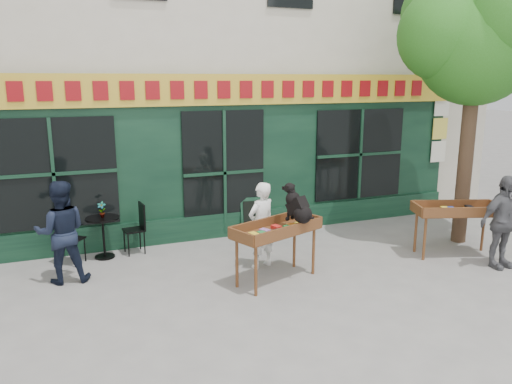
{
  "coord_description": "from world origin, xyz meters",
  "views": [
    {
      "loc": [
        -3.05,
        -7.15,
        3.2
      ],
      "look_at": [
        -0.03,
        0.5,
        1.33
      ],
      "focal_mm": 35.0,
      "sensor_mm": 36.0,
      "label": 1
    }
  ],
  "objects_px": {
    "book_cart_right": "(457,212)",
    "man_left": "(61,232)",
    "bistro_table": "(103,229)",
    "dog": "(298,202)",
    "woman": "(261,225)",
    "man_right": "(502,222)",
    "book_cart_center": "(277,232)"
  },
  "relations": [
    {
      "from": "book_cart_right",
      "to": "book_cart_center",
      "type": "bearing_deg",
      "value": -163.4
    },
    {
      "from": "man_right",
      "to": "man_left",
      "type": "height_order",
      "value": "man_left"
    },
    {
      "from": "man_right",
      "to": "woman",
      "type": "bearing_deg",
      "value": 156.96
    },
    {
      "from": "book_cart_right",
      "to": "bistro_table",
      "type": "relative_size",
      "value": 2.13
    },
    {
      "from": "dog",
      "to": "book_cart_right",
      "type": "distance_m",
      "value": 3.23
    },
    {
      "from": "bistro_table",
      "to": "man_right",
      "type": "bearing_deg",
      "value": -25.28
    },
    {
      "from": "man_left",
      "to": "man_right",
      "type": "bearing_deg",
      "value": 166.48
    },
    {
      "from": "book_cart_center",
      "to": "bistro_table",
      "type": "bearing_deg",
      "value": 118.98
    },
    {
      "from": "book_cart_center",
      "to": "man_right",
      "type": "relative_size",
      "value": 1.0
    },
    {
      "from": "dog",
      "to": "book_cart_center",
      "type": "bearing_deg",
      "value": 151.18
    },
    {
      "from": "man_right",
      "to": "bistro_table",
      "type": "distance_m",
      "value": 7.02
    },
    {
      "from": "man_right",
      "to": "bistro_table",
      "type": "xyz_separation_m",
      "value": [
        -6.34,
        3.0,
        -0.27
      ]
    },
    {
      "from": "dog",
      "to": "book_cart_right",
      "type": "relative_size",
      "value": 0.37
    },
    {
      "from": "book_cart_center",
      "to": "man_left",
      "type": "bearing_deg",
      "value": 138.4
    },
    {
      "from": "man_right",
      "to": "dog",
      "type": "bearing_deg",
      "value": 165.33
    },
    {
      "from": "woman",
      "to": "man_left",
      "type": "height_order",
      "value": "man_left"
    },
    {
      "from": "dog",
      "to": "bistro_table",
      "type": "height_order",
      "value": "dog"
    },
    {
      "from": "woman",
      "to": "bistro_table",
      "type": "height_order",
      "value": "woman"
    },
    {
      "from": "book_cart_center",
      "to": "man_right",
      "type": "distance_m",
      "value": 3.94
    },
    {
      "from": "woman",
      "to": "book_cart_right",
      "type": "relative_size",
      "value": 0.93
    },
    {
      "from": "dog",
      "to": "bistro_table",
      "type": "xyz_separation_m",
      "value": [
        -2.85,
        2.17,
        -0.75
      ]
    },
    {
      "from": "woman",
      "to": "book_cart_right",
      "type": "bearing_deg",
      "value": 147.0
    },
    {
      "from": "dog",
      "to": "book_cart_right",
      "type": "bearing_deg",
      "value": -22.0
    },
    {
      "from": "book_cart_right",
      "to": "man_right",
      "type": "xyz_separation_m",
      "value": [
        0.3,
        -0.75,
        -0.01
      ]
    },
    {
      "from": "man_right",
      "to": "book_cart_right",
      "type": "bearing_deg",
      "value": 110.38
    },
    {
      "from": "dog",
      "to": "book_cart_right",
      "type": "xyz_separation_m",
      "value": [
        3.19,
        -0.07,
        -0.47
      ]
    },
    {
      "from": "dog",
      "to": "man_left",
      "type": "distance_m",
      "value": 3.8
    },
    {
      "from": "book_cart_center",
      "to": "man_left",
      "type": "distance_m",
      "value": 3.43
    },
    {
      "from": "book_cart_right",
      "to": "man_left",
      "type": "bearing_deg",
      "value": -172.71
    },
    {
      "from": "book_cart_right",
      "to": "man_right",
      "type": "bearing_deg",
      "value": -49.62
    },
    {
      "from": "woman",
      "to": "book_cart_right",
      "type": "height_order",
      "value": "woman"
    },
    {
      "from": "man_right",
      "to": "bistro_table",
      "type": "bearing_deg",
      "value": 153.3
    }
  ]
}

